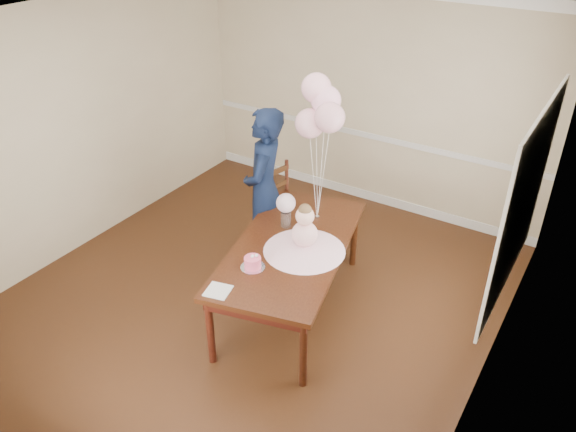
{
  "coord_description": "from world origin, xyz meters",
  "views": [
    {
      "loc": [
        2.68,
        -3.6,
        3.66
      ],
      "look_at": [
        0.37,
        0.08,
        1.05
      ],
      "focal_mm": 35.0,
      "sensor_mm": 36.0,
      "label": 1
    }
  ],
  "objects_px": {
    "dining_table_top": "(291,247)",
    "birthday_cake": "(253,262)",
    "woman": "(264,190)",
    "dining_chair_seat": "(287,221)"
  },
  "relations": [
    {
      "from": "dining_table_top",
      "to": "woman",
      "type": "relative_size",
      "value": 1.12
    },
    {
      "from": "woman",
      "to": "dining_table_top",
      "type": "bearing_deg",
      "value": 30.62
    },
    {
      "from": "dining_table_top",
      "to": "birthday_cake",
      "type": "distance_m",
      "value": 0.5
    },
    {
      "from": "woman",
      "to": "birthday_cake",
      "type": "bearing_deg",
      "value": 8.89
    },
    {
      "from": "dining_chair_seat",
      "to": "birthday_cake",
      "type": "bearing_deg",
      "value": -57.77
    },
    {
      "from": "dining_table_top",
      "to": "dining_chair_seat",
      "type": "height_order",
      "value": "dining_table_top"
    },
    {
      "from": "dining_table_top",
      "to": "dining_chair_seat",
      "type": "xyz_separation_m",
      "value": [
        -0.49,
        0.72,
        -0.25
      ]
    },
    {
      "from": "birthday_cake",
      "to": "woman",
      "type": "xyz_separation_m",
      "value": [
        -0.56,
        1.01,
        0.09
      ]
    },
    {
      "from": "birthday_cake",
      "to": "woman",
      "type": "distance_m",
      "value": 1.16
    },
    {
      "from": "dining_table_top",
      "to": "woman",
      "type": "xyz_separation_m",
      "value": [
        -0.65,
        0.53,
        0.17
      ]
    }
  ]
}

